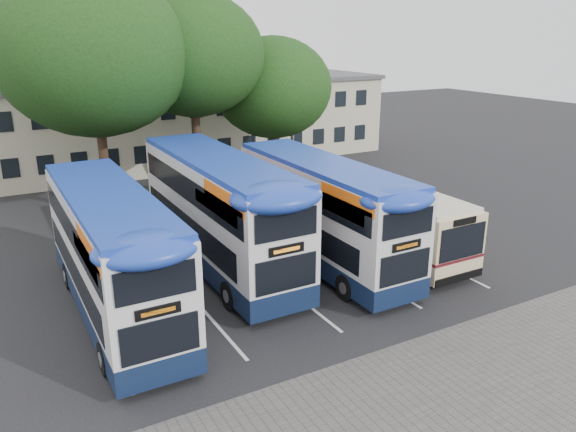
% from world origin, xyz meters
% --- Properties ---
extents(ground, '(120.00, 120.00, 0.00)m').
position_xyz_m(ground, '(0.00, 0.00, 0.00)').
color(ground, black).
rests_on(ground, ground).
extents(paving_strip, '(40.00, 6.00, 0.01)m').
position_xyz_m(paving_strip, '(-2.00, -5.00, 0.01)').
color(paving_strip, '#595654').
rests_on(paving_strip, ground).
extents(bay_lines, '(14.12, 11.00, 0.01)m').
position_xyz_m(bay_lines, '(-3.75, 5.00, 0.01)').
color(bay_lines, silver).
rests_on(bay_lines, ground).
extents(depot_building, '(32.40, 8.40, 6.20)m').
position_xyz_m(depot_building, '(0.00, 26.99, 3.15)').
color(depot_building, beige).
rests_on(depot_building, ground).
extents(lamp_post, '(0.25, 1.05, 9.06)m').
position_xyz_m(lamp_post, '(6.00, 19.97, 5.08)').
color(lamp_post, gray).
rests_on(lamp_post, ground).
extents(tree_left, '(9.76, 9.76, 12.64)m').
position_xyz_m(tree_left, '(-7.72, 16.32, 8.48)').
color(tree_left, black).
rests_on(tree_left, ground).
extents(tree_mid, '(8.13, 8.13, 11.81)m').
position_xyz_m(tree_mid, '(-2.22, 17.02, 8.33)').
color(tree_mid, black).
rests_on(tree_mid, ground).
extents(tree_right, '(7.44, 7.44, 9.38)m').
position_xyz_m(tree_right, '(3.27, 17.82, 6.20)').
color(tree_right, black).
rests_on(tree_right, ground).
extents(bus_dd_left, '(2.63, 10.86, 4.52)m').
position_xyz_m(bus_dd_left, '(-9.99, 4.52, 2.49)').
color(bus_dd_left, '#101D3B').
rests_on(bus_dd_left, ground).
extents(bus_dd_mid, '(2.79, 11.49, 4.79)m').
position_xyz_m(bus_dd_mid, '(-5.11, 6.68, 2.64)').
color(bus_dd_mid, '#101D3B').
rests_on(bus_dd_mid, ground).
extents(bus_dd_right, '(2.61, 10.78, 4.49)m').
position_xyz_m(bus_dd_right, '(-1.12, 5.00, 2.47)').
color(bus_dd_right, '#101D3B').
rests_on(bus_dd_right, ground).
extents(bus_single, '(2.62, 10.30, 3.07)m').
position_xyz_m(bus_single, '(2.15, 5.33, 1.74)').
color(bus_single, beige).
rests_on(bus_single, ground).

